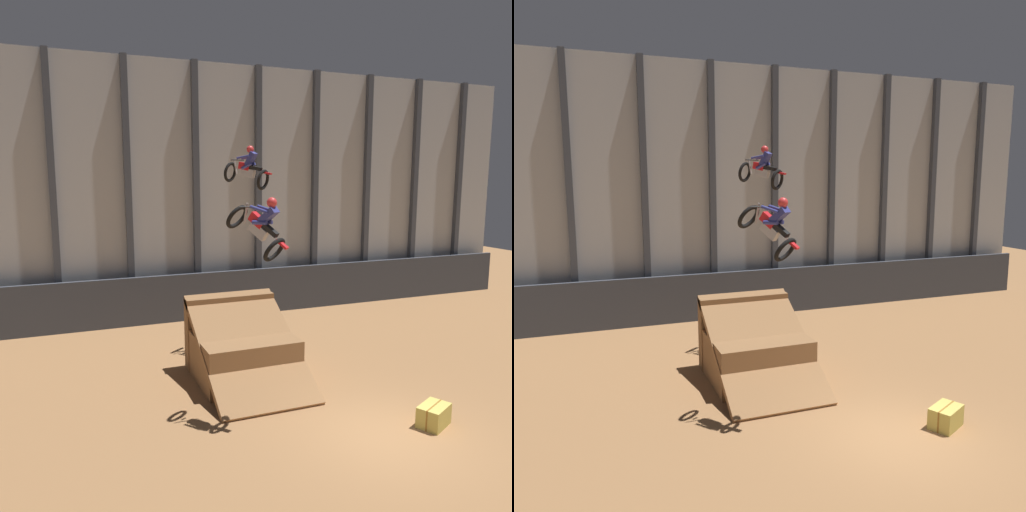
# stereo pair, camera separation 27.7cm
# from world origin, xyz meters

# --- Properties ---
(ground_plane) EXTENTS (60.00, 60.00, 0.00)m
(ground_plane) POSITION_xyz_m (0.00, 0.00, 0.00)
(ground_plane) COLOR #996B42
(arena_back_wall) EXTENTS (32.00, 0.40, 11.58)m
(arena_back_wall) POSITION_xyz_m (-0.00, 12.79, 5.79)
(arena_back_wall) COLOR #ADB2B7
(arena_back_wall) RESTS_ON ground_plane
(lower_barrier) EXTENTS (31.36, 0.20, 2.16)m
(lower_barrier) POSITION_xyz_m (0.00, 11.98, 1.08)
(lower_barrier) COLOR #383D47
(lower_barrier) RESTS_ON ground_plane
(dirt_ramp) EXTENTS (3.10, 4.31, 2.64)m
(dirt_ramp) POSITION_xyz_m (-2.10, 5.02, 0.91)
(dirt_ramp) COLOR olive
(dirt_ramp) RESTS_ON ground_plane
(rider_bike_left_air) EXTENTS (1.53, 1.79, 1.70)m
(rider_bike_left_air) POSITION_xyz_m (-2.62, 2.02, 5.23)
(rider_bike_left_air) COLOR black
(rider_bike_right_air) EXTENTS (1.58, 1.73, 1.59)m
(rider_bike_right_air) POSITION_xyz_m (-1.05, 7.14, 6.74)
(rider_bike_right_air) COLOR black
(hay_bale_trackside) EXTENTS (1.07, 0.94, 0.57)m
(hay_bale_trackside) POSITION_xyz_m (1.51, 0.02, 0.28)
(hay_bale_trackside) COLOR #CCB751
(hay_bale_trackside) RESTS_ON ground_plane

